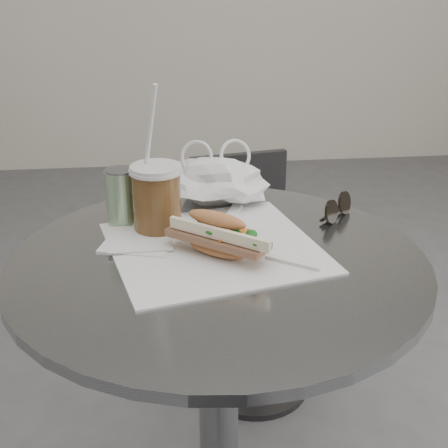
{
  "coord_description": "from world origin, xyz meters",
  "views": [
    {
      "loc": [
        -0.1,
        -0.8,
        1.25
      ],
      "look_at": [
        0.02,
        0.24,
        0.79
      ],
      "focal_mm": 50.0,
      "sensor_mm": 36.0,
      "label": 1
    }
  ],
  "objects": [
    {
      "name": "drink_can",
      "position": [
        -0.18,
        0.37,
        0.8
      ],
      "size": [
        0.06,
        0.06,
        0.12
      ],
      "color": "#60A25F",
      "rests_on": "cafe_table"
    },
    {
      "name": "banh_mi",
      "position": [
        -0.0,
        0.21,
        0.78
      ],
      "size": [
        0.24,
        0.22,
        0.08
      ],
      "rotation": [
        0.0,
        0.0,
        -0.67
      ],
      "color": "#C38149",
      "rests_on": "sandwich_paper"
    },
    {
      "name": "sandwich_paper",
      "position": [
        -0.0,
        0.24,
        0.74
      ],
      "size": [
        0.44,
        0.43,
        0.0
      ],
      "primitive_type": "cube",
      "rotation": [
        0.0,
        0.0,
        0.23
      ],
      "color": "white",
      "rests_on": "cafe_table"
    },
    {
      "name": "cafe_table",
      "position": [
        0.0,
        0.2,
        0.47
      ],
      "size": [
        0.76,
        0.76,
        0.74
      ],
      "color": "slate",
      "rests_on": "ground"
    },
    {
      "name": "iced_coffee",
      "position": [
        -0.11,
        0.33,
        0.81
      ],
      "size": [
        0.1,
        0.1,
        0.29
      ],
      "color": "brown",
      "rests_on": "cafe_table"
    },
    {
      "name": "napkin_stack",
      "position": [
        -0.14,
        0.28,
        0.74
      ],
      "size": [
        0.16,
        0.16,
        0.01
      ],
      "color": "white",
      "rests_on": "cafe_table"
    },
    {
      "name": "plastic_bag",
      "position": [
        0.02,
        0.46,
        0.79
      ],
      "size": [
        0.21,
        0.16,
        0.1
      ],
      "primitive_type": null,
      "rotation": [
        0.0,
        0.0,
        -0.04
      ],
      "color": "white",
      "rests_on": "cafe_table"
    },
    {
      "name": "sunglasses",
      "position": [
        0.26,
        0.36,
        0.76
      ],
      "size": [
        0.09,
        0.09,
        0.05
      ],
      "rotation": [
        0.0,
        0.0,
        0.84
      ],
      "color": "black",
      "rests_on": "cafe_table"
    },
    {
      "name": "chair_far",
      "position": [
        0.16,
        0.8,
        0.32
      ],
      "size": [
        0.37,
        0.4,
        0.7
      ],
      "rotation": [
        0.0,
        0.0,
        3.32
      ],
      "color": "#2F2E31",
      "rests_on": "ground"
    }
  ]
}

